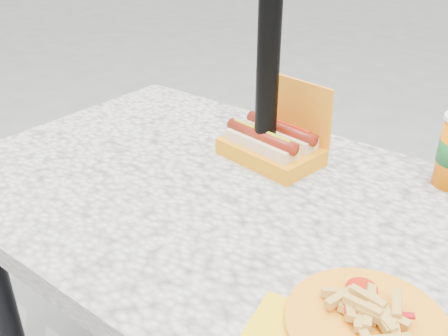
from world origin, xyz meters
The scene contains 4 objects.
picnic_table centered at (0.00, 0.00, 0.64)m, with size 1.20×0.80×0.75m.
umbrella_pole centered at (0.00, 0.16, 1.10)m, with size 0.05×0.05×2.20m, color black.
hotdog_box centered at (0.00, 0.19, 0.79)m, with size 0.24×0.18×0.18m.
fries_plate centered at (0.40, -0.18, 0.76)m, with size 0.27×0.32×0.05m.
Camera 1 is at (0.57, -0.71, 1.29)m, focal length 40.00 mm.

